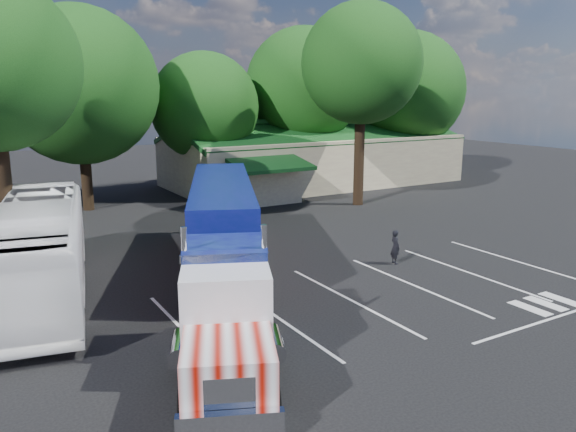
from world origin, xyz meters
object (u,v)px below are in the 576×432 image
bicycle (234,214)px  tour_bus (39,249)px  semi_truck (223,231)px  woman (395,247)px  silver_sedan (278,186)px

bicycle → tour_bus: tour_bus is taller
semi_truck → woman: (7.98, -1.13, -1.52)m
semi_truck → silver_sedan: (11.68, 16.22, -1.56)m
woman → bicycle: bearing=25.4°
semi_truck → tour_bus: (-6.41, 2.76, -0.49)m
semi_truck → tour_bus: bearing=-179.8°
semi_truck → bicycle: size_ratio=10.53×
tour_bus → silver_sedan: tour_bus is taller
semi_truck → bicycle: (5.28, 10.22, -1.84)m
semi_truck → tour_bus: size_ratio=1.44×
woman → tour_bus: bearing=86.9°
woman → bicycle: woman is taller
bicycle → tour_bus: 13.93m
woman → bicycle: size_ratio=0.88×
bicycle → woman: bearing=-81.7°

